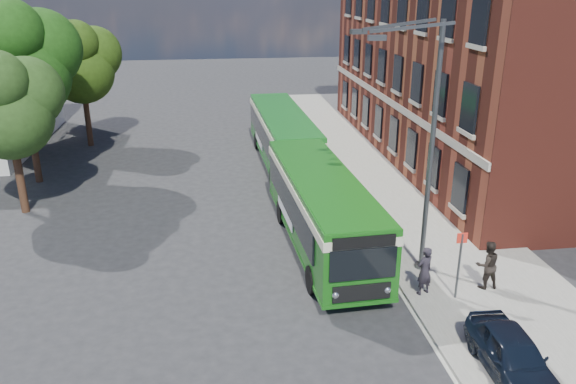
{
  "coord_description": "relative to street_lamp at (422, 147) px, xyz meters",
  "views": [
    {
      "loc": [
        -2.19,
        -19.7,
        10.13
      ],
      "look_at": [
        0.65,
        1.13,
        2.2
      ],
      "focal_mm": 35.0,
      "sensor_mm": 36.0,
      "label": 1
    }
  ],
  "objects": [
    {
      "name": "ground",
      "position": [
        -4.84,
        2.0,
        -4.79
      ],
      "size": [
        120.0,
        120.0,
        0.0
      ],
      "primitive_type": "plane",
      "color": "#262629",
      "rests_on": "ground"
    },
    {
      "name": "pavement",
      "position": [
        2.16,
        10.0,
        -4.72
      ],
      "size": [
        6.0,
        48.0,
        0.15
      ],
      "primitive_type": "cube",
      "color": "gray",
      "rests_on": "ground"
    },
    {
      "name": "kerb_line",
      "position": [
        -0.89,
        10.0,
        -4.79
      ],
      "size": [
        0.12,
        48.0,
        0.01
      ],
      "primitive_type": "cube",
      "color": "beige",
      "rests_on": "ground"
    },
    {
      "name": "brick_office",
      "position": [
        9.16,
        14.0,
        2.18
      ],
      "size": [
        12.1,
        26.0,
        14.2
      ],
      "color": "maroon",
      "rests_on": "ground"
    },
    {
      "name": "flagpole",
      "position": [
        -17.29,
        15.0,
        0.15
      ],
      "size": [
        0.95,
        0.1,
        9.0
      ],
      "color": "#3D4043",
      "rests_on": "ground"
    },
    {
      "name": "street_lamp",
      "position": [
        0.0,
        0.0,
        0.0
      ],
      "size": [
        2.96,
        2.38,
        9.0
      ],
      "color": "#3D4043",
      "rests_on": "ground"
    },
    {
      "name": "bus_stop_sign",
      "position": [
        0.76,
        -2.2,
        -3.28
      ],
      "size": [
        0.35,
        0.08,
        2.52
      ],
      "color": "#3D4043",
      "rests_on": "ground"
    },
    {
      "name": "bus_front",
      "position": [
        -2.92,
        2.6,
        -2.96
      ],
      "size": [
        3.09,
        11.02,
        3.02
      ],
      "color": "#165B14",
      "rests_on": "ground"
    },
    {
      "name": "bus_rear",
      "position": [
        -3.04,
        13.91,
        -2.96
      ],
      "size": [
        2.95,
        12.13,
        3.02
      ],
      "color": "#15621B",
      "rests_on": "ground"
    },
    {
      "name": "parked_car",
      "position": [
        0.59,
        -6.17,
        -4.02
      ],
      "size": [
        1.62,
        3.71,
        1.25
      ],
      "primitive_type": "imported",
      "rotation": [
        0.0,
        0.0,
        -0.04
      ],
      "color": "black",
      "rests_on": "pavement"
    },
    {
      "name": "pedestrian_a",
      "position": [
        -0.24,
        -1.8,
        -3.77
      ],
      "size": [
        0.75,
        0.63,
        1.73
      ],
      "primitive_type": "imported",
      "rotation": [
        0.0,
        0.0,
        3.55
      ],
      "color": "#242028",
      "rests_on": "pavement"
    },
    {
      "name": "pedestrian_b",
      "position": [
        2.05,
        -1.69,
        -3.77
      ],
      "size": [
        0.86,
        0.68,
        1.74
      ],
      "primitive_type": "imported",
      "rotation": [
        0.0,
        0.0,
        3.17
      ],
      "color": "black",
      "rests_on": "pavement"
    },
    {
      "name": "tree_left",
      "position": [
        -15.87,
        7.92,
        0.3
      ],
      "size": [
        4.45,
        4.23,
        7.51
      ],
      "color": "#331E12",
      "rests_on": "ground"
    },
    {
      "name": "tree_mid",
      "position": [
        -16.38,
        12.24,
        1.63
      ],
      "size": [
        5.6,
        5.33,
        9.46
      ],
      "color": "#331E12",
      "rests_on": "ground"
    },
    {
      "name": "tree_right",
      "position": [
        -15.0,
        19.23,
        0.63
      ],
      "size": [
        4.73,
        4.5,
        7.99
      ],
      "color": "#331E12",
      "rests_on": "ground"
    }
  ]
}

